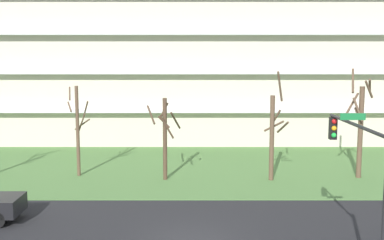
{
  "coord_description": "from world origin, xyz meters",
  "views": [
    {
      "loc": [
        -0.02,
        -20.01,
        7.97
      ],
      "look_at": [
        0.02,
        6.0,
        4.6
      ],
      "focal_mm": 44.32,
      "sensor_mm": 36.0,
      "label": 1
    }
  ],
  "objects_px": {
    "tree_left": "(77,128)",
    "tree_center": "(164,135)",
    "traffic_signal_mast": "(361,172)",
    "tree_right": "(272,134)",
    "tree_far_right": "(359,125)"
  },
  "relations": [
    {
      "from": "tree_center",
      "to": "traffic_signal_mast",
      "type": "xyz_separation_m",
      "value": [
        7.45,
        -14.95,
        1.18
      ]
    },
    {
      "from": "traffic_signal_mast",
      "to": "tree_left",
      "type": "bearing_deg",
      "value": 129.72
    },
    {
      "from": "tree_center",
      "to": "tree_right",
      "type": "relative_size",
      "value": 0.76
    },
    {
      "from": "tree_left",
      "to": "traffic_signal_mast",
      "type": "distance_m",
      "value": 20.93
    },
    {
      "from": "tree_right",
      "to": "traffic_signal_mast",
      "type": "distance_m",
      "value": 14.93
    },
    {
      "from": "tree_left",
      "to": "traffic_signal_mast",
      "type": "bearing_deg",
      "value": -50.28
    },
    {
      "from": "tree_center",
      "to": "tree_right",
      "type": "distance_m",
      "value": 7.04
    },
    {
      "from": "tree_far_right",
      "to": "traffic_signal_mast",
      "type": "relative_size",
      "value": 1.2
    },
    {
      "from": "tree_center",
      "to": "tree_far_right",
      "type": "height_order",
      "value": "tree_far_right"
    },
    {
      "from": "tree_left",
      "to": "tree_center",
      "type": "xyz_separation_m",
      "value": [
        5.92,
        -1.14,
        -0.3
      ]
    },
    {
      "from": "tree_left",
      "to": "tree_right",
      "type": "height_order",
      "value": "tree_right"
    },
    {
      "from": "tree_center",
      "to": "tree_far_right",
      "type": "distance_m",
      "value": 12.9
    },
    {
      "from": "tree_center",
      "to": "traffic_signal_mast",
      "type": "height_order",
      "value": "traffic_signal_mast"
    },
    {
      "from": "tree_right",
      "to": "traffic_signal_mast",
      "type": "bearing_deg",
      "value": -88.41
    },
    {
      "from": "tree_right",
      "to": "tree_far_right",
      "type": "height_order",
      "value": "tree_far_right"
    }
  ]
}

